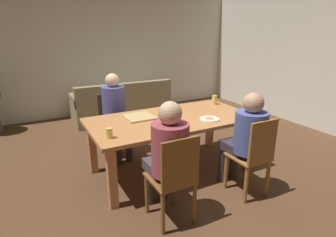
% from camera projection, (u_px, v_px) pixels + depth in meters
% --- Properties ---
extents(ground_plane, '(20.00, 20.00, 0.00)m').
position_uv_depth(ground_plane, '(171.00, 169.00, 3.75)').
color(ground_plane, brown).
extents(back_wall, '(6.49, 0.12, 2.99)m').
position_uv_depth(back_wall, '(101.00, 45.00, 5.99)').
color(back_wall, silver).
rests_on(back_wall, ground).
extents(side_wall_right, '(0.12, 5.46, 2.99)m').
position_uv_depth(side_wall_right, '(289.00, 46.00, 5.55)').
color(side_wall_right, silver).
rests_on(side_wall_right, ground).
extents(dining_table, '(2.11, 1.08, 0.74)m').
position_uv_depth(dining_table, '(172.00, 125.00, 3.55)').
color(dining_table, '#C07C46').
rests_on(dining_table, ground).
extents(chair_0, '(0.40, 0.42, 0.93)m').
position_uv_depth(chair_0, '(175.00, 177.00, 2.57)').
color(chair_0, brown).
rests_on(chair_0, ground).
extents(person_0, '(0.36, 0.55, 1.22)m').
position_uv_depth(person_0, '(167.00, 151.00, 2.62)').
color(person_0, '#413D3F').
rests_on(person_0, ground).
extents(chair_1, '(0.39, 0.40, 0.93)m').
position_uv_depth(chair_1, '(254.00, 157.00, 3.03)').
color(chair_1, '#9D6934').
rests_on(chair_1, ground).
extents(person_1, '(0.36, 0.55, 1.19)m').
position_uv_depth(person_1, '(247.00, 134.00, 3.08)').
color(person_1, '#352E38').
rests_on(person_1, ground).
extents(chair_2, '(0.40, 0.46, 0.90)m').
position_uv_depth(chair_2, '(113.00, 123.00, 4.19)').
color(chair_2, brown).
rests_on(chair_2, ground).
extents(person_2, '(0.33, 0.56, 1.23)m').
position_uv_depth(person_2, '(115.00, 109.00, 3.99)').
color(person_2, '#382D3A').
rests_on(person_2, ground).
extents(pizza_box_0, '(0.36, 0.36, 0.02)m').
position_uv_depth(pizza_box_0, '(139.00, 117.00, 3.53)').
color(pizza_box_0, tan).
rests_on(pizza_box_0, dining_table).
extents(plate_0, '(0.21, 0.21, 0.03)m').
position_uv_depth(plate_0, '(173.00, 115.00, 3.62)').
color(plate_0, white).
rests_on(plate_0, dining_table).
extents(plate_1, '(0.25, 0.25, 0.03)m').
position_uv_depth(plate_1, '(209.00, 119.00, 3.46)').
color(plate_1, white).
rests_on(plate_1, dining_table).
extents(plate_2, '(0.24, 0.24, 0.01)m').
position_uv_depth(plate_2, '(175.00, 128.00, 3.14)').
color(plate_2, white).
rests_on(plate_2, dining_table).
extents(drinking_glass_0, '(0.08, 0.08, 0.14)m').
position_uv_depth(drinking_glass_0, '(215.00, 100.00, 4.14)').
color(drinking_glass_0, '#E6C863').
rests_on(drinking_glass_0, dining_table).
extents(drinking_glass_1, '(0.07, 0.07, 0.11)m').
position_uv_depth(drinking_glass_1, '(109.00, 133.00, 2.85)').
color(drinking_glass_1, '#E6CD5A').
rests_on(drinking_glass_1, dining_table).
extents(couch, '(1.98, 0.81, 0.81)m').
position_uv_depth(couch, '(122.00, 106.00, 5.79)').
color(couch, '#8C7E5C').
rests_on(couch, ground).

